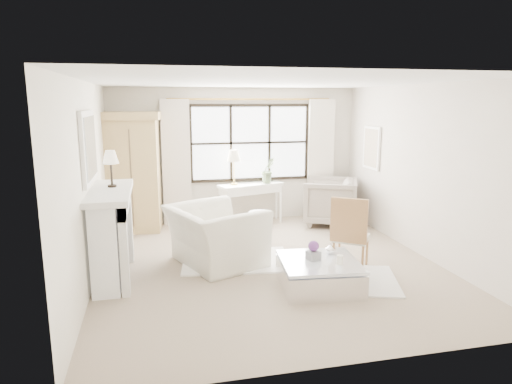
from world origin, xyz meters
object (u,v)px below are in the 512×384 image
armoire (132,172)px  club_armchair (215,236)px  console_table (251,203)px  coffee_table (319,274)px

armoire → club_armchair: 2.59m
console_table → club_armchair: club_armchair is taller
console_table → club_armchair: 2.47m
club_armchair → console_table: bearing=-46.1°
armoire → coffee_table: bearing=-47.5°
coffee_table → armoire: bearing=132.5°
coffee_table → console_table: bearing=99.1°
coffee_table → club_armchair: bearing=141.1°
console_table → coffee_table: console_table is taller
armoire → coffee_table: armoire is taller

